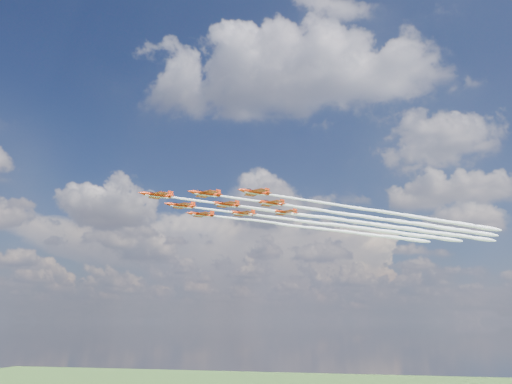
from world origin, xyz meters
TOP-DOWN VIEW (x-y plane):
  - jet_lead at (25.73, 21.04)m, footprint 85.59×85.64m
  - jet_row2_port at (38.32, 22.55)m, footprint 85.59×85.64m
  - jet_row2_starb at (27.23, 33.64)m, footprint 85.59×85.64m
  - jet_row3_port at (50.91, 24.06)m, footprint 85.59×85.64m
  - jet_row3_centre at (39.82, 35.15)m, footprint 85.59×85.64m
  - jet_row3_starb at (28.73, 46.23)m, footprint 85.59×85.64m
  - jet_row4_port at (52.41, 36.66)m, footprint 85.59×85.64m
  - jet_row4_starb at (41.32, 47.74)m, footprint 85.59×85.64m
  - jet_tail at (53.91, 49.25)m, footprint 85.59×85.64m

SIDE VIEW (x-z plane):
  - jet_lead at x=25.73m, z-range 71.23..73.56m
  - jet_row2_port at x=38.32m, z-range 71.23..73.56m
  - jet_row2_starb at x=27.23m, z-range 71.23..73.56m
  - jet_row3_port at x=50.91m, z-range 71.23..73.56m
  - jet_row3_centre at x=39.82m, z-range 71.23..73.56m
  - jet_row3_starb at x=28.73m, z-range 71.23..73.56m
  - jet_row4_port at x=52.41m, z-range 71.23..73.56m
  - jet_row4_starb at x=41.32m, z-range 71.23..73.56m
  - jet_tail at x=53.91m, z-range 71.23..73.56m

